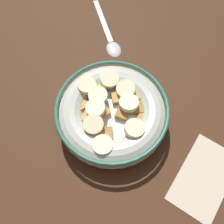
% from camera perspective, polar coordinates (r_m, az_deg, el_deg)
% --- Properties ---
extents(ground_plane, '(1.16, 1.16, 0.02)m').
position_cam_1_polar(ground_plane, '(0.45, 0.00, -2.12)').
color(ground_plane, '#472B19').
extents(cereal_bowl, '(0.18, 0.18, 0.05)m').
position_cam_1_polar(cereal_bowl, '(0.42, -0.02, -0.25)').
color(cereal_bowl, beige).
rests_on(cereal_bowl, ground_plane).
extents(spoon, '(0.09, 0.14, 0.01)m').
position_cam_1_polar(spoon, '(0.53, -0.45, 15.91)').
color(spoon, silver).
rests_on(spoon, ground_plane).
extents(folded_napkin, '(0.13, 0.10, 0.00)m').
position_cam_1_polar(folded_napkin, '(0.43, 19.71, -13.46)').
color(folded_napkin, beige).
rests_on(folded_napkin, ground_plane).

